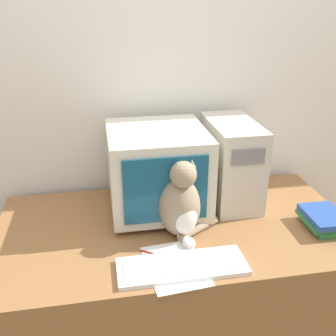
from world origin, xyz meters
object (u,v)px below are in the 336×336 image
crt_monitor (157,170)px  cat (181,204)px  book_stack (323,220)px  pen (157,255)px  computer_tower (231,162)px  keyboard (182,266)px

crt_monitor → cat: (0.06, -0.24, -0.06)m
book_stack → pen: 0.76m
computer_tower → crt_monitor: bearing=-174.4°
keyboard → cat: 0.27m
cat → book_stack: bearing=-14.4°
keyboard → book_stack: bearing=14.2°
keyboard → pen: bearing=130.6°
keyboard → crt_monitor: bearing=92.3°
crt_monitor → book_stack: (0.69, -0.30, -0.17)m
computer_tower → cat: (-0.31, -0.28, -0.05)m
computer_tower → book_stack: size_ratio=1.95×
crt_monitor → pen: (-0.06, -0.37, -0.20)m
keyboard → book_stack: (0.67, 0.17, 0.03)m
computer_tower → book_stack: bearing=-45.9°
crt_monitor → computer_tower: size_ratio=1.10×
cat → keyboard: bearing=-110.0°
computer_tower → keyboard: bearing=-124.8°
crt_monitor → keyboard: crt_monitor is taller
crt_monitor → cat: bearing=-75.5°
computer_tower → book_stack: computer_tower is taller
crt_monitor → book_stack: crt_monitor is taller
crt_monitor → pen: 0.43m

